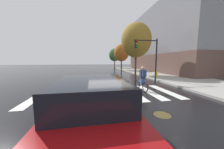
% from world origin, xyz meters
% --- Properties ---
extents(ground_plane, '(120.00, 120.00, 0.00)m').
position_xyz_m(ground_plane, '(0.00, 0.00, 0.00)').
color(ground_plane, black).
extents(sidewalk, '(6.50, 50.00, 0.15)m').
position_xyz_m(sidewalk, '(8.75, 0.00, 0.07)').
color(sidewalk, '#9E9B93').
rests_on(sidewalk, ground).
extents(crosswalk_stripes, '(8.58, 3.60, 0.01)m').
position_xyz_m(crosswalk_stripes, '(-0.13, 0.00, 0.01)').
color(crosswalk_stripes, silver).
rests_on(crosswalk_stripes, ground).
extents(manhole_cover, '(0.64, 0.64, 0.01)m').
position_xyz_m(manhole_cover, '(1.58, -3.14, 0.00)').
color(manhole_cover, '#473D1E').
rests_on(manhole_cover, ground).
extents(sedan_near, '(2.18, 4.61, 1.59)m').
position_xyz_m(sedan_near, '(-1.05, -3.97, 0.82)').
color(sedan_near, maroon).
rests_on(sedan_near, ground).
extents(cyclist, '(0.38, 1.71, 1.69)m').
position_xyz_m(cyclist, '(2.36, 0.37, 0.84)').
color(cyclist, black).
rests_on(cyclist, ground).
extents(traffic_light_near, '(2.47, 0.28, 4.20)m').
position_xyz_m(traffic_light_near, '(4.45, 3.58, 2.86)').
color(traffic_light_near, black).
rests_on(traffic_light_near, ground).
extents(fire_hydrant, '(0.33, 0.22, 0.78)m').
position_xyz_m(fire_hydrant, '(6.55, 5.49, 0.53)').
color(fire_hydrant, gold).
rests_on(fire_hydrant, sidewalk).
extents(street_tree_near, '(4.00, 4.00, 7.11)m').
position_xyz_m(street_tree_near, '(4.96, 8.14, 4.81)').
color(street_tree_near, '#4C3823').
rests_on(street_tree_near, ground).
extents(street_tree_mid, '(3.09, 3.09, 5.50)m').
position_xyz_m(street_tree_mid, '(5.11, 16.37, 3.71)').
color(street_tree_mid, '#4C3823').
rests_on(street_tree_mid, ground).
extents(street_tree_far, '(3.05, 3.05, 5.42)m').
position_xyz_m(street_tree_far, '(5.25, 24.22, 3.66)').
color(street_tree_far, '#4C3823').
rests_on(street_tree_far, ground).
extents(corner_building, '(17.92, 20.06, 11.72)m').
position_xyz_m(corner_building, '(18.55, 13.31, 5.81)').
color(corner_building, brown).
rests_on(corner_building, ground).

